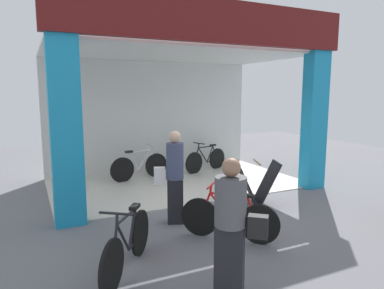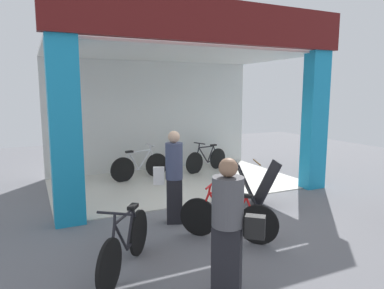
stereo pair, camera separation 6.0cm
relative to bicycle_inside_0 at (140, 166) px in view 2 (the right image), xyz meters
The scene contains 9 objects.
ground_plane 2.75m from the bicycle_inside_0, 73.38° to the right, with size 20.60×20.60×0.00m, color slate.
shop_facade 2.15m from the bicycle_inside_0, 43.94° to the right, with size 6.50×4.00×4.18m.
bicycle_inside_0 is the anchor object (origin of this frame).
bicycle_inside_1 2.11m from the bicycle_inside_0, ahead, with size 1.57×0.59×0.90m.
bicycle_parked_0 4.43m from the bicycle_inside_0, 88.23° to the right, with size 1.18×1.19×0.90m.
bicycle_parked_1 4.99m from the bicycle_inside_0, 108.87° to the right, with size 1.03×1.40×0.93m.
sandwich_board_sign 3.54m from the bicycle_inside_0, 63.49° to the right, with size 1.05×0.88×0.95m.
pedestrian_0 3.40m from the bicycle_inside_0, 96.30° to the right, with size 0.57×0.40×1.70m.
pedestrian_2 5.89m from the bicycle_inside_0, 96.88° to the right, with size 0.62×0.58×1.66m.
Camera 2 is at (-3.46, -6.46, 2.38)m, focal length 32.78 mm.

